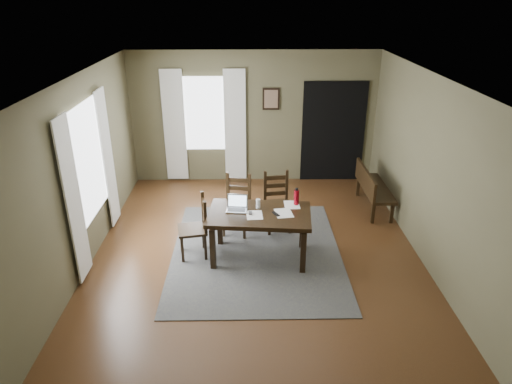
{
  "coord_description": "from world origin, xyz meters",
  "views": [
    {
      "loc": [
        -0.12,
        -6.13,
        3.78
      ],
      "look_at": [
        0.0,
        0.3,
        0.9
      ],
      "focal_mm": 32.0,
      "sensor_mm": 36.0,
      "label": 1
    }
  ],
  "objects_px": {
    "water_bottle": "(296,197)",
    "bench": "(372,186)",
    "chair_end": "(196,228)",
    "chair_back_right": "(277,202)",
    "laptop": "(237,206)",
    "chair_back_left": "(237,205)",
    "dining_table": "(259,218)"
  },
  "relations": [
    {
      "from": "laptop",
      "to": "water_bottle",
      "type": "height_order",
      "value": "water_bottle"
    },
    {
      "from": "chair_end",
      "to": "chair_back_right",
      "type": "relative_size",
      "value": 0.98
    },
    {
      "from": "water_bottle",
      "to": "chair_back_left",
      "type": "bearing_deg",
      "value": 148.84
    },
    {
      "from": "chair_end",
      "to": "bench",
      "type": "xyz_separation_m",
      "value": [
        3.07,
        1.58,
        -0.02
      ]
    },
    {
      "from": "chair_end",
      "to": "chair_back_left",
      "type": "bearing_deg",
      "value": 130.16
    },
    {
      "from": "laptop",
      "to": "water_bottle",
      "type": "distance_m",
      "value": 0.91
    },
    {
      "from": "chair_back_left",
      "to": "bench",
      "type": "height_order",
      "value": "chair_back_left"
    },
    {
      "from": "chair_end",
      "to": "chair_back_left",
      "type": "distance_m",
      "value": 0.96
    },
    {
      "from": "chair_back_right",
      "to": "laptop",
      "type": "xyz_separation_m",
      "value": [
        -0.66,
        -0.8,
        0.33
      ]
    },
    {
      "from": "chair_back_left",
      "to": "laptop",
      "type": "xyz_separation_m",
      "value": [
        0.02,
        -0.7,
        0.33
      ]
    },
    {
      "from": "bench",
      "to": "laptop",
      "type": "distance_m",
      "value": 2.91
    },
    {
      "from": "dining_table",
      "to": "laptop",
      "type": "bearing_deg",
      "value": 164.12
    },
    {
      "from": "chair_back_right",
      "to": "bench",
      "type": "bearing_deg",
      "value": 14.58
    },
    {
      "from": "chair_end",
      "to": "bench",
      "type": "relative_size",
      "value": 0.71
    },
    {
      "from": "dining_table",
      "to": "water_bottle",
      "type": "distance_m",
      "value": 0.67
    },
    {
      "from": "laptop",
      "to": "dining_table",
      "type": "bearing_deg",
      "value": -15.14
    },
    {
      "from": "chair_back_left",
      "to": "bench",
      "type": "bearing_deg",
      "value": 31.06
    },
    {
      "from": "dining_table",
      "to": "chair_back_left",
      "type": "xyz_separation_m",
      "value": [
        -0.35,
        0.83,
        -0.18
      ]
    },
    {
      "from": "bench",
      "to": "laptop",
      "type": "bearing_deg",
      "value": 122.32
    },
    {
      "from": "dining_table",
      "to": "chair_back_left",
      "type": "bearing_deg",
      "value": 118.39
    },
    {
      "from": "water_bottle",
      "to": "bench",
      "type": "bearing_deg",
      "value": 42.22
    },
    {
      "from": "dining_table",
      "to": "chair_back_left",
      "type": "height_order",
      "value": "chair_back_left"
    },
    {
      "from": "chair_back_right",
      "to": "water_bottle",
      "type": "bearing_deg",
      "value": -77.58
    },
    {
      "from": "chair_end",
      "to": "laptop",
      "type": "xyz_separation_m",
      "value": [
        0.63,
        0.04,
        0.34
      ]
    },
    {
      "from": "chair_end",
      "to": "chair_back_right",
      "type": "distance_m",
      "value": 1.54
    },
    {
      "from": "chair_back_right",
      "to": "bench",
      "type": "height_order",
      "value": "chair_back_right"
    },
    {
      "from": "chair_end",
      "to": "chair_back_right",
      "type": "xyz_separation_m",
      "value": [
        1.28,
        0.84,
        0.01
      ]
    },
    {
      "from": "bench",
      "to": "water_bottle",
      "type": "bearing_deg",
      "value": 132.22
    },
    {
      "from": "chair_end",
      "to": "chair_back_left",
      "type": "xyz_separation_m",
      "value": [
        0.61,
        0.74,
        0.01
      ]
    },
    {
      "from": "chair_back_right",
      "to": "water_bottle",
      "type": "distance_m",
      "value": 0.81
    },
    {
      "from": "chair_back_right",
      "to": "water_bottle",
      "type": "xyz_separation_m",
      "value": [
        0.24,
        -0.66,
        0.4
      ]
    },
    {
      "from": "chair_back_left",
      "to": "laptop",
      "type": "relative_size",
      "value": 3.01
    }
  ]
}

